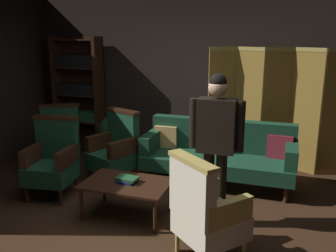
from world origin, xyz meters
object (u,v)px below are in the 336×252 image
(armchair_wing_left, at_px, (53,160))
(armchair_wing_right, at_px, (60,142))
(armchair_gilt_accent, at_px, (206,211))
(armchair_wing_far, at_px, (115,149))
(folding_screen, at_px, (276,108))
(velvet_couch, at_px, (219,152))
(book_green_cloth, at_px, (127,178))
(book_navy_cloth, at_px, (127,181))
(bookshelf, at_px, (79,91))
(coffee_table, at_px, (127,186))
(potted_plant, at_px, (113,135))
(standing_figure, at_px, (216,137))

(armchair_wing_left, xyz_separation_m, armchair_wing_right, (-0.38, 0.73, 0.00))
(armchair_gilt_accent, bearing_deg, armchair_wing_far, 138.73)
(folding_screen, distance_m, armchair_gilt_accent, 2.79)
(velvet_couch, height_order, armchair_wing_far, armchair_wing_far)
(armchair_wing_far, xyz_separation_m, book_green_cloth, (0.60, -0.89, -0.02))
(book_navy_cloth, bearing_deg, armchair_wing_right, 148.54)
(bookshelf, distance_m, velvet_couch, 2.87)
(armchair_gilt_accent, bearing_deg, armchair_wing_right, 149.97)
(coffee_table, height_order, armchair_wing_right, armchair_wing_right)
(bookshelf, bearing_deg, folding_screen, 1.26)
(velvet_couch, relative_size, coffee_table, 2.12)
(coffee_table, bearing_deg, folding_screen, 54.26)
(folding_screen, height_order, bookshelf, bookshelf)
(bookshelf, bearing_deg, armchair_wing_right, -73.97)
(armchair_wing_far, bearing_deg, armchair_wing_left, -130.32)
(bookshelf, relative_size, book_navy_cloth, 10.92)
(folding_screen, height_order, armchair_wing_left, folding_screen)
(armchair_wing_right, distance_m, potted_plant, 0.90)
(armchair_gilt_accent, xyz_separation_m, book_green_cloth, (-1.05, 0.55, -0.02))
(armchair_gilt_accent, bearing_deg, book_navy_cloth, 152.15)
(folding_screen, height_order, coffee_table, folding_screen)
(folding_screen, xyz_separation_m, velvet_couch, (-0.73, -0.82, -0.53))
(standing_figure, relative_size, book_green_cloth, 6.89)
(coffee_table, xyz_separation_m, book_navy_cloth, (0.01, 0.01, 0.06))
(folding_screen, relative_size, armchair_gilt_accent, 2.05)
(velvet_couch, height_order, book_green_cloth, velvet_couch)
(coffee_table, bearing_deg, book_navy_cloth, 66.50)
(armchair_wing_right, height_order, book_green_cloth, armchair_wing_right)
(armchair_wing_left, xyz_separation_m, book_navy_cloth, (1.17, -0.22, -0.05))
(armchair_wing_right, xyz_separation_m, standing_figure, (2.56, -0.84, 0.54))
(folding_screen, height_order, book_green_cloth, folding_screen)
(armchair_gilt_accent, xyz_separation_m, potted_plant, (-2.06, 2.22, -0.04))
(bookshelf, xyz_separation_m, armchair_gilt_accent, (2.93, -2.63, -0.60))
(book_navy_cloth, height_order, book_green_cloth, book_green_cloth)
(bookshelf, relative_size, coffee_table, 2.05)
(coffee_table, height_order, armchair_gilt_accent, armchair_gilt_accent)
(armchair_wing_left, distance_m, potted_plant, 1.45)
(bookshelf, relative_size, armchair_wing_right, 1.97)
(bookshelf, distance_m, armchair_gilt_accent, 3.98)
(armchair_wing_left, bearing_deg, bookshelf, 110.84)
(armchair_wing_right, xyz_separation_m, armchair_wing_far, (0.96, -0.06, 0.00))
(book_green_cloth, bearing_deg, standing_figure, 6.31)
(folding_screen, relative_size, bookshelf, 1.04)
(coffee_table, distance_m, book_green_cloth, 0.09)
(folding_screen, bearing_deg, standing_figure, -105.03)
(bookshelf, distance_m, armchair_wing_far, 1.84)
(coffee_table, distance_m, armchair_wing_left, 1.19)
(armchair_wing_far, bearing_deg, armchair_gilt_accent, -41.27)
(velvet_couch, xyz_separation_m, armchair_wing_far, (-1.42, -0.44, 0.04))
(armchair_wing_left, relative_size, book_green_cloth, 4.21)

